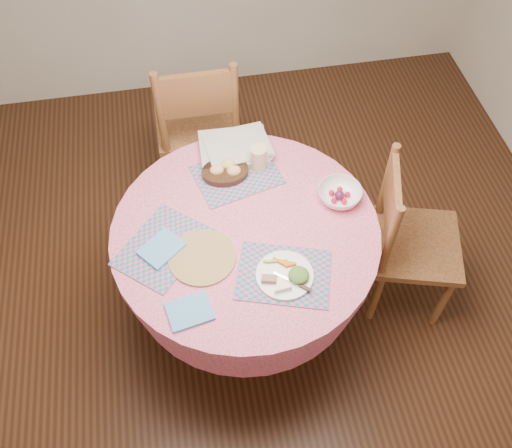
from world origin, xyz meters
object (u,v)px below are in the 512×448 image
at_px(chair_right, 408,239).
at_px(wicker_trivet, 202,257).
at_px(dining_table, 246,253).
at_px(fruit_bowl, 340,194).
at_px(latte_mug, 259,158).
at_px(dinner_plate, 287,275).
at_px(chair_back, 198,123).
at_px(bread_bowl, 225,171).

relative_size(chair_right, wicker_trivet, 3.23).
xyz_separation_m(dining_table, fruit_bowl, (0.47, 0.10, 0.23)).
bearing_deg(chair_right, wicker_trivet, 111.09).
height_order(dining_table, latte_mug, latte_mug).
relative_size(chair_right, dinner_plate, 3.90).
height_order(chair_right, dinner_plate, chair_right).
bearing_deg(latte_mug, chair_back, 113.01).
distance_m(dinner_plate, fruit_bowl, 0.51).
relative_size(dining_table, latte_mug, 9.68).
xyz_separation_m(chair_right, chair_back, (-0.94, 0.98, 0.04)).
bearing_deg(fruit_bowl, dining_table, -168.03).
bearing_deg(dinner_plate, chair_back, 101.48).
xyz_separation_m(dining_table, chair_back, (-0.12, 0.95, -0.01)).
distance_m(wicker_trivet, dinner_plate, 0.38).
relative_size(dinner_plate, bread_bowl, 1.08).
height_order(chair_back, fruit_bowl, chair_back).
distance_m(dining_table, dinner_plate, 0.38).
height_order(dinner_plate, latte_mug, latte_mug).
relative_size(chair_back, latte_mug, 8.21).
bearing_deg(latte_mug, wicker_trivet, -125.40).
xyz_separation_m(wicker_trivet, dinner_plate, (0.35, -0.17, 0.02)).
xyz_separation_m(chair_right, dinner_plate, (-0.69, -0.26, 0.27)).
bearing_deg(chair_back, dinner_plate, 101.47).
bearing_deg(latte_mug, chair_right, -29.29).
height_order(dining_table, dinner_plate, dinner_plate).
relative_size(chair_back, fruit_bowl, 4.97).
distance_m(bread_bowl, fruit_bowl, 0.56).
distance_m(wicker_trivet, bread_bowl, 0.50).
distance_m(dining_table, wicker_trivet, 0.32).
bearing_deg(chair_back, dining_table, 97.15).
xyz_separation_m(chair_back, dinner_plate, (0.25, -1.24, 0.22)).
bearing_deg(chair_back, chair_right, 134.01).
relative_size(dining_table, fruit_bowl, 5.86).
distance_m(chair_back, dinner_plate, 1.28).
height_order(chair_back, bread_bowl, chair_back).
bearing_deg(bread_bowl, dining_table, -83.54).
height_order(dining_table, chair_right, chair_right).
height_order(chair_right, wicker_trivet, chair_right).
relative_size(chair_back, wicker_trivet, 3.51).
bearing_deg(dinner_plate, fruit_bowl, 48.74).
bearing_deg(dining_table, fruit_bowl, 11.97).
relative_size(chair_back, dinner_plate, 4.23).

